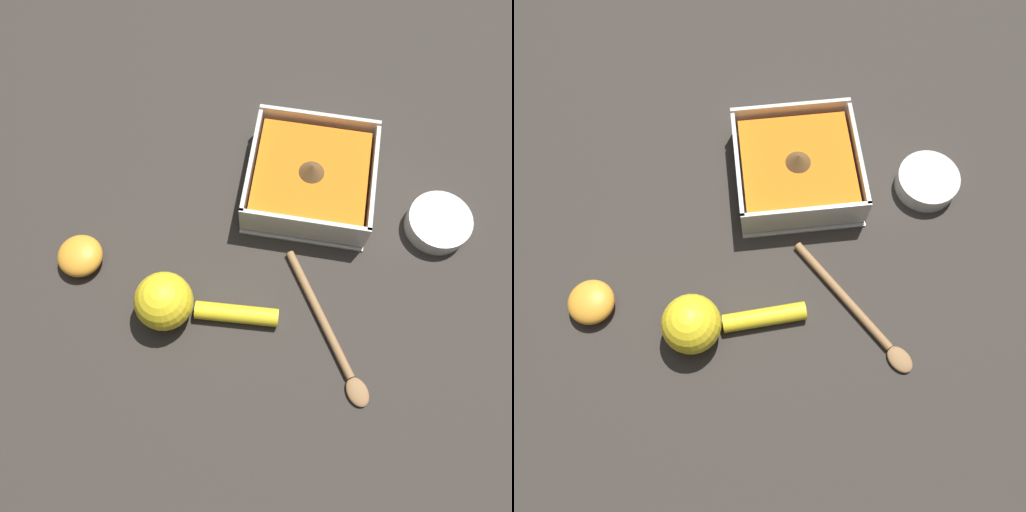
% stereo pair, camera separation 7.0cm
% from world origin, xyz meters
% --- Properties ---
extents(ground_plane, '(4.00, 4.00, 0.00)m').
position_xyz_m(ground_plane, '(0.00, 0.00, 0.00)').
color(ground_plane, '#332D28').
extents(square_dish, '(0.18, 0.18, 0.07)m').
position_xyz_m(square_dish, '(0.02, 0.00, 0.03)').
color(square_dish, silver).
rests_on(square_dish, ground_plane).
extents(spice_bowl, '(0.09, 0.09, 0.03)m').
position_xyz_m(spice_bowl, '(0.21, -0.03, 0.01)').
color(spice_bowl, silver).
rests_on(spice_bowl, ground_plane).
extents(lemon_squeezer, '(0.20, 0.08, 0.08)m').
position_xyz_m(lemon_squeezer, '(-0.14, -0.22, 0.04)').
color(lemon_squeezer, yellow).
rests_on(lemon_squeezer, ground_plane).
extents(lemon_half, '(0.06, 0.06, 0.04)m').
position_xyz_m(lemon_half, '(-0.29, -0.17, 0.02)').
color(lemon_half, orange).
rests_on(lemon_half, ground_plane).
extents(wooden_spoon, '(0.14, 0.21, 0.01)m').
position_xyz_m(wooden_spoon, '(0.07, -0.22, 0.01)').
color(wooden_spoon, olive).
rests_on(wooden_spoon, ground_plane).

